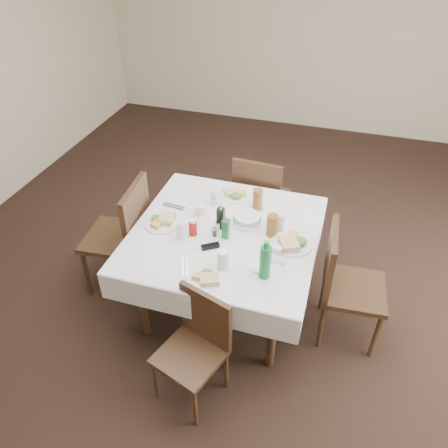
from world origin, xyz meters
name	(u,v)px	position (x,y,z in m)	size (l,w,h in m)	color
ground_plane	(252,288)	(0.00, 0.00, 0.00)	(7.00, 7.00, 0.00)	black
room_shell	(262,101)	(0.00, 0.00, 1.71)	(6.04, 7.04, 2.80)	#BEB090
dining_table	(225,239)	(-0.18, -0.21, 0.68)	(1.37, 1.37, 0.76)	#33210F
chair_north	(259,196)	(-0.12, 0.66, 0.54)	(0.48, 0.48, 0.94)	#33210F
chair_south	(197,341)	(-0.13, -1.01, 0.47)	(0.49, 0.49, 0.82)	#33210F
chair_east	(343,279)	(0.72, -0.24, 0.55)	(0.48, 0.48, 0.96)	#33210F
chair_west	(125,231)	(-1.03, -0.23, 0.58)	(0.52, 0.52, 1.02)	#33210F
meal_north	(235,194)	(-0.24, 0.26, 0.78)	(0.24, 0.24, 0.05)	white
meal_south	(206,278)	(-0.15, -0.74, 0.78)	(0.24, 0.24, 0.05)	white
meal_east	(292,242)	(0.33, -0.22, 0.79)	(0.30, 0.30, 0.06)	white
meal_west	(162,221)	(-0.67, -0.26, 0.78)	(0.27, 0.27, 0.06)	white
side_plate_a	(211,204)	(-0.39, 0.09, 0.77)	(0.15, 0.15, 0.01)	white
side_plate_b	(258,266)	(0.14, -0.51, 0.77)	(0.14, 0.14, 0.01)	white
water_n	(215,198)	(-0.36, 0.10, 0.83)	(0.07, 0.07, 0.13)	silver
water_s	(223,259)	(-0.08, -0.59, 0.83)	(0.08, 0.08, 0.15)	silver
water_e	(280,221)	(0.20, -0.07, 0.83)	(0.08, 0.08, 0.14)	silver
water_w	(182,230)	(-0.46, -0.37, 0.83)	(0.08, 0.08, 0.14)	silver
iced_tea_a	(258,199)	(-0.03, 0.17, 0.84)	(0.08, 0.08, 0.16)	brown
iced_tea_b	(272,225)	(0.16, -0.15, 0.85)	(0.08, 0.08, 0.17)	brown
bread_basket	(247,220)	(-0.05, -0.07, 0.80)	(0.22, 0.22, 0.07)	silver
oil_cruet_dark	(221,217)	(-0.23, -0.18, 0.86)	(0.05, 0.05, 0.22)	black
oil_cruet_green	(226,228)	(-0.16, -0.28, 0.85)	(0.05, 0.05, 0.20)	#156732
ketchup_bottle	(193,228)	(-0.40, -0.32, 0.82)	(0.06, 0.06, 0.13)	#A5120D
salt_shaker	(217,226)	(-0.24, -0.22, 0.80)	(0.03, 0.03, 0.08)	white
pepper_shaker	(215,232)	(-0.24, -0.29, 0.80)	(0.03, 0.03, 0.07)	#3C3020
coffee_mug	(201,210)	(-0.42, -0.07, 0.81)	(0.13, 0.13, 0.10)	white
sunglasses	(210,246)	(-0.23, -0.42, 0.78)	(0.13, 0.11, 0.03)	black
green_bottle	(265,261)	(0.20, -0.59, 0.89)	(0.08, 0.08, 0.29)	#156732
sugar_caddy	(276,249)	(0.23, -0.33, 0.79)	(0.12, 0.09, 0.05)	white
cutlery_n	(258,205)	(-0.02, 0.19, 0.77)	(0.11, 0.17, 0.01)	silver
cutlery_s	(185,267)	(-0.33, -0.67, 0.77)	(0.12, 0.19, 0.01)	silver
cutlery_e	(273,260)	(0.23, -0.43, 0.77)	(0.20, 0.09, 0.01)	silver
cutlery_w	(174,206)	(-0.67, -0.03, 0.77)	(0.20, 0.07, 0.01)	silver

